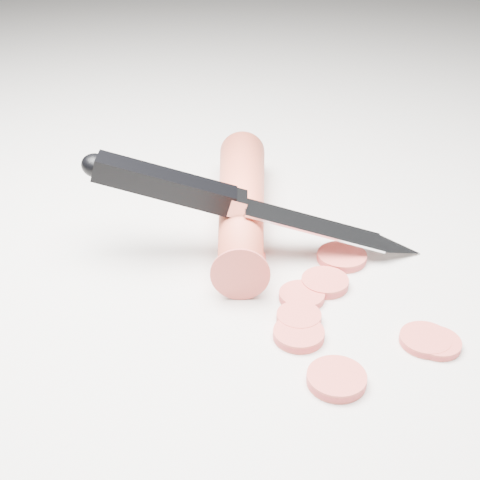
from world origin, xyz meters
name	(u,v)px	position (x,y,z in m)	size (l,w,h in m)	color
ground	(294,269)	(0.00, 0.00, 0.00)	(2.40, 2.40, 0.00)	silver
carrot	(241,204)	(-0.02, 0.08, 0.02)	(0.04, 0.04, 0.22)	#E84B31
carrot_slice_0	(299,318)	(-0.02, -0.06, 0.00)	(0.03, 0.03, 0.01)	#D0433A
carrot_slice_1	(299,334)	(-0.03, -0.08, 0.00)	(0.04, 0.04, 0.01)	#D0433A
carrot_slice_2	(342,257)	(0.04, 0.00, 0.00)	(0.04, 0.04, 0.01)	#D0433A
carrot_slice_3	(437,343)	(0.05, -0.12, 0.00)	(0.03, 0.03, 0.01)	#D0433A
carrot_slice_4	(325,282)	(0.01, -0.03, 0.00)	(0.04, 0.04, 0.01)	#D0433A
carrot_slice_5	(302,296)	(-0.01, -0.04, 0.00)	(0.03, 0.03, 0.01)	#D0433A
carrot_slice_6	(425,340)	(0.05, -0.11, 0.00)	(0.04, 0.04, 0.01)	#D0433A
carrot_slice_7	(337,379)	(-0.03, -0.13, 0.00)	(0.04, 0.04, 0.01)	#D0433A
carrot_slice_8	(246,260)	(-0.03, 0.02, 0.00)	(0.03, 0.03, 0.01)	#D0433A
kitchen_knife	(257,204)	(-0.02, 0.04, 0.05)	(0.27, 0.13, 0.09)	silver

